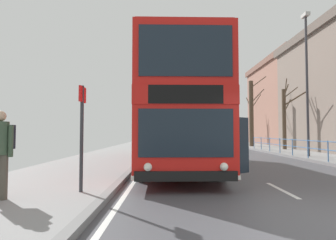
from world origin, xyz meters
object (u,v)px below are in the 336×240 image
(bare_tree_far_00, at_px, (230,118))
(bare_tree_far_01, at_px, (286,116))
(street_lamp_far_side, at_px, (308,73))
(bare_tree_far_02, at_px, (253,113))
(pedestrian_with_backpack, at_px, (2,147))
(double_decker_bus_main, at_px, (176,114))
(background_building_01, at_px, (314,102))
(bus_stop_sign_near, at_px, (83,125))

(bare_tree_far_00, height_order, bare_tree_far_01, bare_tree_far_00)
(street_lamp_far_side, xyz_separation_m, bare_tree_far_02, (0.32, 11.80, -1.42))
(pedestrian_with_backpack, relative_size, bare_tree_far_00, 0.28)
(street_lamp_far_side, bearing_deg, bare_tree_far_02, 88.42)
(pedestrian_with_backpack, xyz_separation_m, bare_tree_far_02, (11.73, 22.02, 2.29))
(double_decker_bus_main, bearing_deg, bare_tree_far_01, 48.08)
(background_building_01, bearing_deg, bare_tree_far_02, -142.85)
(bare_tree_far_01, bearing_deg, pedestrian_with_backpack, -127.42)
(bare_tree_far_00, relative_size, background_building_01, 0.43)
(bare_tree_far_02, bearing_deg, background_building_01, 37.15)
(background_building_01, bearing_deg, double_decker_bus_main, -128.13)
(street_lamp_far_side, bearing_deg, bus_stop_sign_near, -136.37)
(bare_tree_far_01, distance_m, background_building_01, 15.77)
(bare_tree_far_01, bearing_deg, bare_tree_far_00, 94.33)
(double_decker_bus_main, xyz_separation_m, pedestrian_with_backpack, (-3.69, -6.60, -1.10))
(bare_tree_far_01, relative_size, bare_tree_far_02, 0.80)
(pedestrian_with_backpack, height_order, bare_tree_far_02, bare_tree_far_02)
(double_decker_bus_main, height_order, bare_tree_far_02, bare_tree_far_02)
(bus_stop_sign_near, height_order, bare_tree_far_02, bare_tree_far_02)
(bare_tree_far_01, distance_m, bare_tree_far_02, 5.34)
(bus_stop_sign_near, bearing_deg, bare_tree_far_02, 64.19)
(bare_tree_far_01, xyz_separation_m, background_building_01, (8.88, 12.78, 2.56))
(bare_tree_far_02, distance_m, background_building_01, 12.73)
(street_lamp_far_side, xyz_separation_m, bare_tree_far_00, (0.30, 22.17, -1.36))
(double_decker_bus_main, relative_size, bare_tree_far_00, 1.80)
(pedestrian_with_backpack, bearing_deg, street_lamp_far_side, 41.86)
(pedestrian_with_backpack, height_order, street_lamp_far_side, street_lamp_far_side)
(pedestrian_with_backpack, distance_m, background_building_01, 37.00)
(double_decker_bus_main, bearing_deg, pedestrian_with_backpack, -119.23)
(bare_tree_far_00, bearing_deg, bare_tree_far_01, -85.67)
(pedestrian_with_backpack, bearing_deg, bare_tree_far_01, 52.58)
(pedestrian_with_backpack, height_order, background_building_01, background_building_01)
(street_lamp_far_side, relative_size, bare_tree_far_00, 1.30)
(street_lamp_far_side, xyz_separation_m, bare_tree_far_01, (1.48, 6.62, -2.07))
(pedestrian_with_backpack, bearing_deg, double_decker_bus_main, 60.77)
(bare_tree_far_02, bearing_deg, pedestrian_with_backpack, -118.05)
(bare_tree_far_01, bearing_deg, bare_tree_far_02, 102.59)
(bare_tree_far_00, xyz_separation_m, bare_tree_far_02, (0.02, -10.37, -0.07))
(pedestrian_with_backpack, xyz_separation_m, background_building_01, (21.77, 29.62, 4.20))
(street_lamp_far_side, height_order, bare_tree_far_01, street_lamp_far_side)
(double_decker_bus_main, xyz_separation_m, bus_stop_sign_near, (-2.27, -5.89, -0.65))
(bus_stop_sign_near, bearing_deg, bare_tree_far_01, 54.61)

